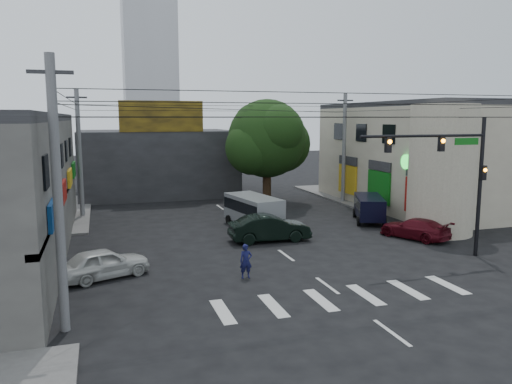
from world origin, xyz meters
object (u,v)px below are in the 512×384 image
utility_pole_far_left (80,154)px  silver_minivan (253,212)px  navy_van (369,209)px  traffic_gantry (454,165)px  street_tree (267,139)px  utility_pole_far_right (344,149)px  maroon_sedan (415,228)px  traffic_officer (246,261)px  white_compact (104,263)px  utility_pole_near_left (58,197)px  dark_sedan (270,228)px

utility_pole_far_left → silver_minivan: bearing=-32.8°
utility_pole_far_left → navy_van: bearing=-21.7°
navy_van → traffic_gantry: bearing=-161.5°
street_tree → utility_pole_far_right: size_ratio=0.95×
navy_van → street_tree: bearing=51.4°
maroon_sedan → traffic_officer: 12.45m
utility_pole_far_right → white_compact: utility_pole_far_right is taller
street_tree → utility_pole_far_right: 6.63m
silver_minivan → navy_van: silver_minivan is taller
utility_pole_near_left → utility_pole_far_right: bearing=44.3°
maroon_sedan → silver_minivan: silver_minivan is taller
white_compact → street_tree: bearing=-60.6°
white_compact → maroon_sedan: (17.85, 2.23, -0.07)m
navy_van → utility_pole_far_right: bearing=9.3°
white_compact → silver_minivan: silver_minivan is taller
street_tree → silver_minivan: street_tree is taller
street_tree → white_compact: street_tree is taller
utility_pole_near_left → utility_pole_far_left: (0.00, 20.50, 0.00)m
silver_minivan → traffic_officer: (-3.42, -9.93, -0.26)m
street_tree → utility_pole_near_left: size_ratio=0.95×
white_compact → silver_minivan: bearing=-71.1°
utility_pole_far_left → traffic_officer: bearing=-66.3°
traffic_gantry → maroon_sedan: bearing=78.4°
traffic_officer → white_compact: bearing=165.1°
white_compact → maroon_sedan: 17.99m
white_compact → navy_van: 19.26m
maroon_sedan → dark_sedan: bearing=-36.9°
street_tree → navy_van: (4.61, -8.60, -4.59)m
utility_pole_near_left → traffic_officer: size_ratio=5.91×
traffic_gantry → utility_pole_near_left: 18.66m
maroon_sedan → traffic_gantry: bearing=54.8°
utility_pole_far_left → silver_minivan: size_ratio=1.79×
utility_pole_far_right → traffic_officer: 22.02m
street_tree → traffic_gantry: size_ratio=1.21×
street_tree → traffic_gantry: 18.42m
silver_minivan → navy_van: 8.27m
utility_pole_near_left → dark_sedan: (10.68, 9.71, -3.82)m
traffic_gantry → utility_pole_far_left: (-18.32, 17.00, -0.23)m
utility_pole_far_left → silver_minivan: utility_pole_far_left is taller
street_tree → navy_van: size_ratio=1.84×
street_tree → silver_minivan: 9.84m
street_tree → silver_minivan: bearing=-114.4°
street_tree → maroon_sedan: 15.36m
white_compact → traffic_gantry: bearing=-117.9°
street_tree → utility_pole_far_left: 14.56m
utility_pole_far_right → maroon_sedan: utility_pole_far_right is taller
utility_pole_far_left → navy_van: 20.90m
white_compact → silver_minivan: 12.46m
white_compact → maroon_sedan: white_compact is taller
utility_pole_far_left → maroon_sedan: bearing=-33.7°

